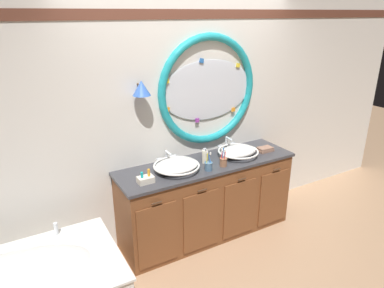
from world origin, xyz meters
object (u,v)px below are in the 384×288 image
(folded_hand_towel, at_px, (265,149))
(sink_basin_left, at_px, (177,166))
(soap_dispenser, at_px, (205,156))
(toothbrush_holder_left, at_px, (208,166))
(toothbrush_holder_right, at_px, (223,161))
(toiletry_basket, at_px, (146,179))
(sink_basin_right, at_px, (238,151))

(folded_hand_towel, bearing_deg, sink_basin_left, 178.26)
(soap_dispenser, bearing_deg, folded_hand_towel, -4.70)
(toothbrush_holder_left, height_order, folded_hand_towel, toothbrush_holder_left)
(toothbrush_holder_right, xyz_separation_m, toiletry_basket, (-0.83, 0.05, -0.02))
(toothbrush_holder_left, xyz_separation_m, folded_hand_towel, (0.82, 0.11, -0.03))
(sink_basin_left, bearing_deg, toothbrush_holder_right, -16.23)
(toothbrush_holder_left, distance_m, soap_dispenser, 0.18)
(toiletry_basket, bearing_deg, toothbrush_holder_right, -3.46)
(toothbrush_holder_left, height_order, toothbrush_holder_right, toothbrush_holder_right)
(soap_dispenser, distance_m, toiletry_basket, 0.72)
(toothbrush_holder_left, bearing_deg, folded_hand_towel, 7.60)
(sink_basin_left, height_order, folded_hand_towel, sink_basin_left)
(toothbrush_holder_right, relative_size, folded_hand_towel, 1.22)
(toiletry_basket, bearing_deg, sink_basin_right, 4.37)
(toothbrush_holder_left, height_order, toiletry_basket, toothbrush_holder_left)
(toothbrush_holder_right, xyz_separation_m, soap_dispenser, (-0.12, 0.16, 0.02))
(toothbrush_holder_right, bearing_deg, toiletry_basket, 176.54)
(toothbrush_holder_left, relative_size, folded_hand_towel, 1.13)
(toothbrush_holder_right, xyz_separation_m, folded_hand_towel, (0.64, 0.10, -0.03))
(soap_dispenser, xyz_separation_m, folded_hand_towel, (0.76, -0.06, -0.05))
(toothbrush_holder_right, distance_m, soap_dispenser, 0.21)
(toothbrush_holder_right, relative_size, toiletry_basket, 1.50)
(toothbrush_holder_right, bearing_deg, sink_basin_left, 163.77)
(soap_dispenser, relative_size, folded_hand_towel, 0.93)
(soap_dispenser, relative_size, toiletry_basket, 1.14)
(toothbrush_holder_right, bearing_deg, soap_dispenser, 126.70)
(sink_basin_left, relative_size, toothbrush_holder_left, 2.24)
(sink_basin_left, height_order, sink_basin_right, sink_basin_right)
(toothbrush_holder_left, bearing_deg, toothbrush_holder_right, 2.52)
(soap_dispenser, bearing_deg, toiletry_basket, -170.78)
(toothbrush_holder_left, xyz_separation_m, soap_dispenser, (0.06, 0.17, 0.03))
(sink_basin_right, relative_size, soap_dispenser, 2.62)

